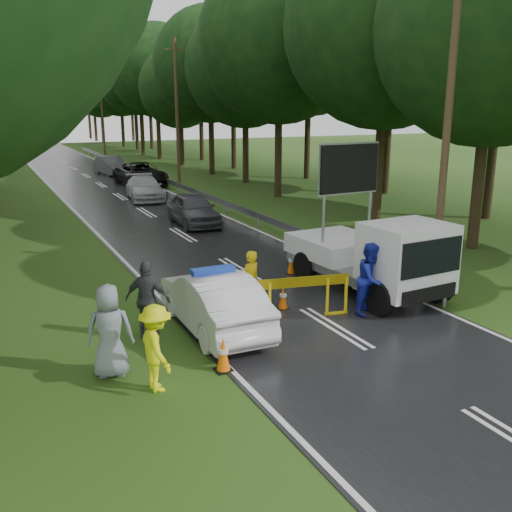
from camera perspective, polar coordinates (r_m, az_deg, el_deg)
ground at (r=14.87m, az=7.83°, el=-7.15°), size 160.00×160.00×0.00m
road at (r=42.49m, az=-15.24°, el=6.87°), size 7.00×140.00×0.02m
guardrail at (r=42.94m, az=-10.32°, el=7.95°), size 0.12×60.06×0.70m
utility_pole_near at (r=18.66m, az=18.63°, el=12.66°), size 1.40×0.24×10.00m
utility_pole_mid at (r=41.49m, az=-7.91°, el=14.07°), size 1.40×0.24×10.00m
utility_pole_far at (r=66.68m, az=-15.13°, el=13.96°), size 1.40×0.24×10.00m
police_sedan at (r=14.45m, az=-4.26°, el=-4.56°), size 1.64×4.51×1.63m
work_truck at (r=17.41m, az=11.79°, el=0.07°), size 2.73×5.62×4.38m
barrier at (r=15.13m, az=4.33°, el=-3.15°), size 2.75×0.62×1.15m
officer at (r=15.54m, az=-0.57°, el=-2.60°), size 0.74×0.60×1.75m
civilian at (r=15.74m, az=11.41°, el=-2.23°), size 1.20×1.12×1.98m
bystander_left at (r=11.57m, az=-9.94°, el=-9.05°), size 0.73×1.19×1.79m
bystander_mid at (r=14.09m, az=-10.78°, el=-4.32°), size 1.19×1.07×1.94m
bystander_right at (r=12.31m, az=-14.42°, el=-7.27°), size 1.11×0.88×2.00m
queue_car_first at (r=27.31m, az=-6.29°, el=4.69°), size 1.98×4.51×1.51m
queue_car_second at (r=35.25m, az=-11.07°, el=6.68°), size 2.47×4.95×1.38m
queue_car_third at (r=41.65m, az=-11.44°, el=8.04°), size 2.94×5.89×1.60m
queue_car_fourth at (r=48.61m, az=-14.28°, el=8.76°), size 2.18×4.73×1.50m
cone_near_left at (r=12.38m, az=-3.29°, el=-9.82°), size 0.36×0.36×0.77m
cone_center at (r=15.98m, az=2.72°, el=-4.21°), size 0.31×0.31×0.66m
cone_far at (r=19.24m, az=3.62°, el=-0.68°), size 0.38×0.38×0.81m
cone_left_mid at (r=16.11m, az=-6.43°, el=-4.11°), size 0.32×0.32×0.67m
cone_right at (r=17.91m, az=14.58°, el=-2.50°), size 0.33×0.33×0.70m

